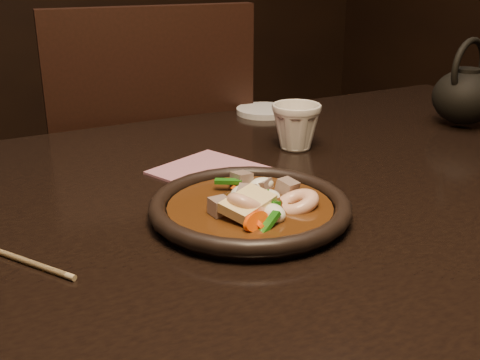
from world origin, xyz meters
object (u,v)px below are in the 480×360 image
tea_cup (296,125)px  plate (250,208)px  chair (146,190)px  teapot (465,94)px  table (238,245)px

tea_cup → plate: bearing=-134.2°
chair → tea_cup: 0.55m
chair → plate: bearing=89.6°
chair → teapot: 0.76m
chair → plate: size_ratio=3.67×
table → plate: (-0.02, -0.07, 0.09)m
table → tea_cup: tea_cup is taller
chair → tea_cup: bearing=112.2°
plate → tea_cup: (0.21, 0.22, 0.03)m
teapot → tea_cup: bearing=161.9°
table → teapot: size_ratio=9.39×
chair → table: bearing=90.6°
plate → teapot: size_ratio=1.56×
plate → teapot: teapot is taller
plate → tea_cup: tea_cup is taller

